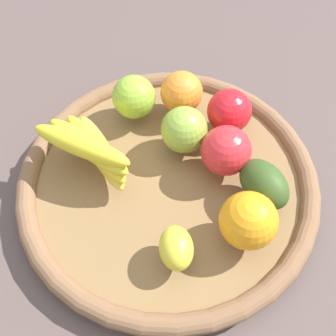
{
  "coord_description": "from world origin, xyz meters",
  "views": [
    {
      "loc": [
        0.28,
        -0.21,
        0.58
      ],
      "look_at": [
        0.0,
        0.0,
        0.06
      ],
      "focal_mm": 45.61,
      "sensor_mm": 36.0,
      "label": 1
    }
  ],
  "objects_px": {
    "apple_0": "(184,130)",
    "lemon_0": "(176,248)",
    "orange_0": "(248,221)",
    "orange_1": "(182,92)",
    "apple_2": "(229,111)",
    "banana_bunch": "(91,148)",
    "apple_3": "(226,151)",
    "avocado": "(264,184)",
    "apple_1": "(134,97)"
  },
  "relations": [
    {
      "from": "banana_bunch",
      "to": "orange_0",
      "type": "xyz_separation_m",
      "value": [
        0.22,
        0.1,
        0.0
      ]
    },
    {
      "from": "orange_1",
      "to": "apple_2",
      "type": "bearing_deg",
      "value": 24.57
    },
    {
      "from": "lemon_0",
      "to": "apple_1",
      "type": "xyz_separation_m",
      "value": [
        -0.24,
        0.1,
        0.01
      ]
    },
    {
      "from": "avocado",
      "to": "apple_1",
      "type": "bearing_deg",
      "value": -166.77
    },
    {
      "from": "apple_2",
      "to": "apple_0",
      "type": "xyz_separation_m",
      "value": [
        -0.01,
        -0.08,
        0.0
      ]
    },
    {
      "from": "orange_1",
      "to": "apple_1",
      "type": "relative_size",
      "value": 0.98
    },
    {
      "from": "banana_bunch",
      "to": "orange_0",
      "type": "height_order",
      "value": "orange_0"
    },
    {
      "from": "apple_0",
      "to": "apple_2",
      "type": "bearing_deg",
      "value": 81.28
    },
    {
      "from": "orange_0",
      "to": "apple_3",
      "type": "relative_size",
      "value": 1.04
    },
    {
      "from": "banana_bunch",
      "to": "apple_3",
      "type": "relative_size",
      "value": 2.13
    },
    {
      "from": "avocado",
      "to": "lemon_0",
      "type": "bearing_deg",
      "value": -89.54
    },
    {
      "from": "apple_2",
      "to": "apple_0",
      "type": "bearing_deg",
      "value": -98.72
    },
    {
      "from": "apple_2",
      "to": "banana_bunch",
      "type": "distance_m",
      "value": 0.22
    },
    {
      "from": "orange_1",
      "to": "apple_3",
      "type": "relative_size",
      "value": 0.93
    },
    {
      "from": "banana_bunch",
      "to": "apple_1",
      "type": "bearing_deg",
      "value": 114.64
    },
    {
      "from": "avocado",
      "to": "lemon_0",
      "type": "xyz_separation_m",
      "value": [
        0.0,
        -0.15,
        -0.01
      ]
    },
    {
      "from": "banana_bunch",
      "to": "orange_1",
      "type": "distance_m",
      "value": 0.17
    },
    {
      "from": "lemon_0",
      "to": "apple_1",
      "type": "bearing_deg",
      "value": 157.86
    },
    {
      "from": "apple_0",
      "to": "apple_3",
      "type": "height_order",
      "value": "apple_3"
    },
    {
      "from": "avocado",
      "to": "apple_1",
      "type": "relative_size",
      "value": 1.2
    },
    {
      "from": "orange_1",
      "to": "apple_1",
      "type": "bearing_deg",
      "value": -118.81
    },
    {
      "from": "apple_0",
      "to": "apple_3",
      "type": "relative_size",
      "value": 0.96
    },
    {
      "from": "avocado",
      "to": "lemon_0",
      "type": "relative_size",
      "value": 1.37
    },
    {
      "from": "apple_0",
      "to": "apple_3",
      "type": "xyz_separation_m",
      "value": [
        0.07,
        0.02,
        0.0
      ]
    },
    {
      "from": "orange_1",
      "to": "apple_1",
      "type": "height_order",
      "value": "apple_1"
    },
    {
      "from": "apple_0",
      "to": "lemon_0",
      "type": "distance_m",
      "value": 0.19
    },
    {
      "from": "banana_bunch",
      "to": "orange_1",
      "type": "bearing_deg",
      "value": 93.97
    },
    {
      "from": "orange_0",
      "to": "lemon_0",
      "type": "distance_m",
      "value": 0.1
    },
    {
      "from": "orange_1",
      "to": "lemon_0",
      "type": "distance_m",
      "value": 0.26
    },
    {
      "from": "lemon_0",
      "to": "apple_0",
      "type": "bearing_deg",
      "value": 139.19
    },
    {
      "from": "apple_0",
      "to": "banana_bunch",
      "type": "bearing_deg",
      "value": -111.77
    },
    {
      "from": "banana_bunch",
      "to": "orange_1",
      "type": "relative_size",
      "value": 2.31
    },
    {
      "from": "apple_0",
      "to": "apple_1",
      "type": "relative_size",
      "value": 1.02
    },
    {
      "from": "orange_0",
      "to": "banana_bunch",
      "type": "bearing_deg",
      "value": -155.3
    },
    {
      "from": "avocado",
      "to": "apple_3",
      "type": "bearing_deg",
      "value": -172.45
    },
    {
      "from": "apple_0",
      "to": "orange_0",
      "type": "bearing_deg",
      "value": -9.14
    },
    {
      "from": "apple_3",
      "to": "apple_1",
      "type": "bearing_deg",
      "value": -164.44
    },
    {
      "from": "avocado",
      "to": "apple_2",
      "type": "bearing_deg",
      "value": 160.16
    },
    {
      "from": "apple_0",
      "to": "apple_1",
      "type": "xyz_separation_m",
      "value": [
        -0.1,
        -0.02,
        -0.0
      ]
    },
    {
      "from": "banana_bunch",
      "to": "apple_2",
      "type": "bearing_deg",
      "value": 72.98
    },
    {
      "from": "apple_2",
      "to": "apple_1",
      "type": "xyz_separation_m",
      "value": [
        -0.11,
        -0.1,
        0.0
      ]
    },
    {
      "from": "orange_1",
      "to": "lemon_0",
      "type": "height_order",
      "value": "orange_1"
    },
    {
      "from": "banana_bunch",
      "to": "avocado",
      "type": "relative_size",
      "value": 1.89
    },
    {
      "from": "lemon_0",
      "to": "apple_2",
      "type": "bearing_deg",
      "value": 122.58
    },
    {
      "from": "banana_bunch",
      "to": "apple_3",
      "type": "xyz_separation_m",
      "value": [
        0.12,
        0.15,
        -0.0
      ]
    },
    {
      "from": "banana_bunch",
      "to": "avocado",
      "type": "xyz_separation_m",
      "value": [
        0.19,
        0.16,
        -0.01
      ]
    },
    {
      "from": "lemon_0",
      "to": "orange_0",
      "type": "bearing_deg",
      "value": 71.77
    },
    {
      "from": "apple_2",
      "to": "apple_1",
      "type": "relative_size",
      "value": 1.0
    },
    {
      "from": "orange_1",
      "to": "apple_3",
      "type": "xyz_separation_m",
      "value": [
        0.13,
        -0.02,
        0.0
      ]
    },
    {
      "from": "orange_0",
      "to": "apple_0",
      "type": "bearing_deg",
      "value": 170.86
    }
  ]
}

